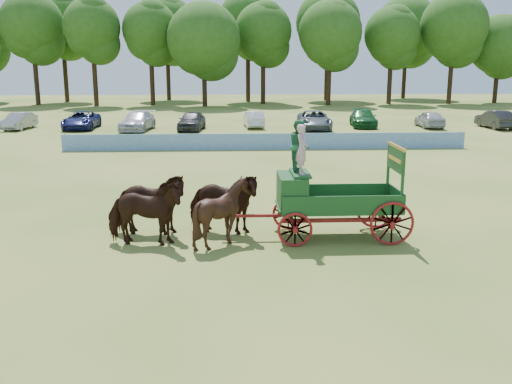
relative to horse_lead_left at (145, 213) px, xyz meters
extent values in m
plane|color=#9B9246|center=(6.09, 1.36, -1.03)|extent=(160.00, 160.00, 0.00)
imported|color=black|center=(0.00, 0.00, 0.00)|extent=(2.55, 1.36, 2.07)
imported|color=black|center=(0.00, 1.10, 0.00)|extent=(2.54, 1.32, 2.07)
imported|color=black|center=(2.40, 0.00, 0.00)|extent=(1.91, 1.70, 2.07)
imported|color=black|center=(2.40, 1.10, 0.00)|extent=(2.65, 1.70, 2.07)
cube|color=maroon|center=(4.60, 0.55, -0.43)|extent=(0.12, 2.00, 0.12)
cube|color=maroon|center=(7.60, 0.55, -0.43)|extent=(0.12, 2.00, 0.12)
cube|color=maroon|center=(6.10, 0.00, -0.31)|extent=(3.80, 0.10, 0.12)
cube|color=maroon|center=(6.10, 1.10, -0.31)|extent=(3.80, 0.10, 0.12)
cube|color=maroon|center=(3.70, 0.55, -0.28)|extent=(2.80, 0.09, 0.09)
cube|color=#184A22|center=(6.10, 0.55, -0.03)|extent=(3.80, 1.80, 0.10)
cube|color=#184A22|center=(6.10, -0.33, 0.27)|extent=(3.80, 0.06, 0.55)
cube|color=#184A22|center=(6.10, 1.43, 0.27)|extent=(3.80, 0.06, 0.55)
cube|color=#184A22|center=(7.98, 0.55, 0.27)|extent=(0.06, 1.80, 0.55)
cube|color=#184A22|center=(4.60, 0.55, 0.52)|extent=(0.85, 1.70, 1.05)
cube|color=#184A22|center=(4.85, 0.55, 1.09)|extent=(0.55, 1.50, 0.08)
cube|color=#184A22|center=(4.22, 0.55, 0.32)|extent=(0.10, 1.60, 0.65)
cube|color=#184A22|center=(4.40, 0.55, 0.02)|extent=(0.55, 1.60, 0.06)
cube|color=#184A22|center=(7.90, -0.25, 0.92)|extent=(0.08, 0.08, 1.80)
cube|color=#184A22|center=(7.90, 1.35, 0.92)|extent=(0.08, 0.08, 1.80)
cube|color=#184A22|center=(7.90, 0.55, 1.52)|extent=(0.07, 1.75, 0.75)
cube|color=gold|center=(7.90, 0.55, 1.92)|extent=(0.08, 1.80, 0.09)
cube|color=gold|center=(7.86, 0.55, 1.52)|extent=(0.02, 1.30, 0.12)
torus|color=maroon|center=(4.60, -0.40, -0.48)|extent=(1.09, 0.09, 1.09)
torus|color=maroon|center=(4.60, 1.50, -0.48)|extent=(1.09, 0.09, 1.09)
torus|color=maroon|center=(7.60, -0.40, -0.33)|extent=(1.39, 0.09, 1.39)
torus|color=maroon|center=(7.60, 1.50, -0.33)|extent=(1.39, 0.09, 1.39)
imported|color=#CC9CB3|center=(4.85, 0.20, 1.90)|extent=(0.37, 0.56, 1.55)
imported|color=#26653D|center=(4.85, 0.90, 1.94)|extent=(0.61, 0.79, 1.62)
cube|color=#1F5DA8|center=(5.09, 19.36, -0.51)|extent=(26.00, 0.08, 1.05)
imported|color=gray|center=(-14.78, 31.62, -0.34)|extent=(1.89, 4.34, 1.39)
imported|color=navy|center=(-9.65, 31.60, -0.30)|extent=(2.46, 5.29, 1.47)
imported|color=silver|center=(-4.80, 30.45, -0.27)|extent=(2.77, 5.46, 1.52)
imported|color=#333338|center=(-0.33, 30.31, -0.25)|extent=(2.42, 4.79, 1.56)
imported|color=silver|center=(4.86, 32.05, -0.35)|extent=(1.76, 4.27, 1.38)
imported|color=slate|center=(9.86, 30.36, -0.26)|extent=(2.85, 5.70, 1.55)
imported|color=#144C1E|center=(14.40, 32.05, -0.29)|extent=(2.67, 5.30, 1.48)
imported|color=#B2B2B7|center=(19.96, 31.13, -0.30)|extent=(1.92, 4.37, 1.46)
imported|color=#262628|center=(25.31, 30.27, -0.28)|extent=(1.76, 4.64, 1.51)
cylinder|color=#382314|center=(-22.01, 59.41, 1.71)|extent=(0.60, 0.60, 5.49)
sphere|color=#264E15|center=(-22.01, 59.41, 9.07)|extent=(8.00, 8.00, 8.00)
cylinder|color=#382314|center=(-14.07, 57.51, 1.62)|extent=(0.60, 0.60, 5.31)
sphere|color=#264E15|center=(-14.07, 57.51, 8.75)|extent=(7.04, 7.04, 7.04)
cylinder|color=#382314|center=(-6.99, 58.28, 1.54)|extent=(0.60, 0.60, 5.14)
sphere|color=#264E15|center=(-6.99, 58.28, 8.43)|extent=(7.03, 7.03, 7.03)
cylinder|color=#382314|center=(-0.18, 55.68, 1.20)|extent=(0.60, 0.60, 4.47)
sphere|color=#264E15|center=(-0.18, 55.68, 7.21)|extent=(9.09, 9.09, 9.09)
cylinder|color=#382314|center=(7.43, 59.61, 1.52)|extent=(0.60, 0.60, 5.11)
sphere|color=#264E15|center=(7.43, 59.61, 8.38)|extent=(7.43, 7.43, 7.43)
cylinder|color=#382314|center=(15.74, 57.04, 1.45)|extent=(0.60, 0.60, 4.96)
sphere|color=#264E15|center=(15.74, 57.04, 8.11)|extent=(8.06, 8.06, 8.06)
cylinder|color=#382314|center=(24.19, 58.79, 1.41)|extent=(0.60, 0.60, 4.89)
sphere|color=#264E15|center=(24.19, 58.79, 7.97)|extent=(7.19, 7.19, 7.19)
cylinder|color=#382314|center=(32.29, 58.64, 1.68)|extent=(0.60, 0.60, 5.43)
sphere|color=#264E15|center=(32.29, 58.64, 8.97)|extent=(8.72, 8.72, 8.72)
cylinder|color=#382314|center=(39.27, 60.12, 1.07)|extent=(0.60, 0.60, 4.20)
sphere|color=#264E15|center=(39.27, 60.12, 6.71)|extent=(7.98, 7.98, 7.98)
cylinder|color=#382314|center=(-19.84, 65.24, 1.89)|extent=(0.60, 0.60, 5.85)
sphere|color=#264E15|center=(-19.84, 65.24, 9.75)|extent=(7.75, 7.75, 7.75)
cylinder|color=#382314|center=(-5.87, 68.04, 1.76)|extent=(0.60, 0.60, 5.58)
sphere|color=#264E15|center=(-5.87, 68.04, 9.25)|extent=(8.74, 8.74, 8.74)
cylinder|color=#382314|center=(5.62, 64.59, 1.94)|extent=(0.60, 0.60, 5.94)
sphere|color=#264E15|center=(5.62, 64.59, 9.91)|extent=(8.24, 8.24, 8.24)
cylinder|color=#382314|center=(17.08, 66.47, 1.92)|extent=(0.60, 0.60, 5.91)
sphere|color=#264E15|center=(17.08, 66.47, 9.85)|extent=(9.15, 9.15, 9.15)
cylinder|color=#382314|center=(29.65, 70.19, 1.76)|extent=(0.60, 0.60, 5.59)
sphere|color=#264E15|center=(29.65, 70.19, 9.27)|extent=(9.76, 9.76, 9.76)
camera|label=1|loc=(2.55, -17.02, 4.55)|focal=40.00mm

